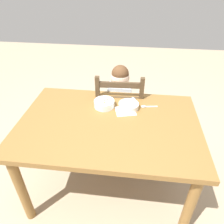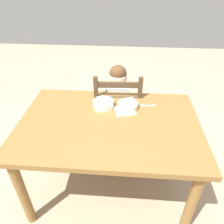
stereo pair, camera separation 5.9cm
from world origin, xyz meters
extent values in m
plane|color=tan|center=(0.00, 0.00, 0.00)|extent=(8.00, 8.00, 0.00)
cube|color=olive|center=(0.00, 0.00, 0.72)|extent=(1.34, 0.91, 0.04)
cylinder|color=olive|center=(-0.60, -0.38, 0.35)|extent=(0.07, 0.07, 0.70)
cylinder|color=olive|center=(0.60, -0.38, 0.35)|extent=(0.07, 0.07, 0.70)
cylinder|color=olive|center=(-0.60, 0.38, 0.35)|extent=(0.07, 0.07, 0.70)
cylinder|color=olive|center=(0.60, 0.38, 0.35)|extent=(0.07, 0.07, 0.70)
cube|color=#493723|center=(0.04, 0.55, 0.44)|extent=(0.44, 0.44, 0.02)
cube|color=#493723|center=(0.22, 0.75, 0.22)|extent=(0.04, 0.04, 0.43)
cube|color=#493723|center=(-0.16, 0.73, 0.22)|extent=(0.04, 0.04, 0.43)
cube|color=#493723|center=(0.24, 0.37, 0.22)|extent=(0.04, 0.04, 0.43)
cube|color=#493723|center=(-0.14, 0.35, 0.22)|extent=(0.04, 0.04, 0.43)
cube|color=#493723|center=(0.24, 0.37, 0.69)|extent=(0.04, 0.04, 0.48)
cube|color=#493723|center=(-0.14, 0.35, 0.69)|extent=(0.04, 0.04, 0.48)
cube|color=#493723|center=(0.05, 0.36, 0.86)|extent=(0.36, 0.04, 0.05)
cube|color=#493723|center=(0.05, 0.36, 0.72)|extent=(0.36, 0.04, 0.05)
cube|color=silver|center=(0.04, 0.52, 0.61)|extent=(0.22, 0.14, 0.32)
sphere|color=beige|center=(0.04, 0.52, 0.85)|extent=(0.17, 0.17, 0.17)
sphere|color=brown|center=(0.04, 0.52, 0.89)|extent=(0.16, 0.16, 0.16)
cylinder|color=#3F4C72|center=(-0.02, 0.40, 0.23)|extent=(0.07, 0.07, 0.45)
cylinder|color=#3F4C72|center=(0.09, 0.40, 0.23)|extent=(0.07, 0.07, 0.45)
cylinder|color=silver|center=(-0.09, 0.42, 0.69)|extent=(0.06, 0.24, 0.13)
cylinder|color=silver|center=(0.17, 0.42, 0.69)|extent=(0.06, 0.24, 0.13)
cylinder|color=white|center=(0.14, 0.20, 0.76)|extent=(0.16, 0.16, 0.05)
cylinder|color=white|center=(0.14, 0.20, 0.74)|extent=(0.07, 0.07, 0.01)
cylinder|color=#469031|center=(0.14, 0.20, 0.77)|extent=(0.13, 0.13, 0.03)
sphere|color=#3E8F27|center=(0.14, 0.19, 0.78)|extent=(0.01, 0.01, 0.01)
sphere|color=#3F9234|center=(0.14, 0.21, 0.78)|extent=(0.01, 0.01, 0.01)
sphere|color=#518A37|center=(0.17, 0.17, 0.78)|extent=(0.01, 0.01, 0.01)
sphere|color=#4A983E|center=(0.12, 0.18, 0.78)|extent=(0.01, 0.01, 0.01)
sphere|color=#43902F|center=(0.12, 0.20, 0.78)|extent=(0.01, 0.01, 0.01)
sphere|color=#3D8539|center=(0.11, 0.18, 0.78)|extent=(0.01, 0.01, 0.01)
cylinder|color=white|center=(-0.06, 0.20, 0.76)|extent=(0.17, 0.17, 0.06)
cylinder|color=white|center=(-0.06, 0.20, 0.74)|extent=(0.07, 0.07, 0.01)
cylinder|color=orange|center=(-0.06, 0.20, 0.77)|extent=(0.14, 0.14, 0.03)
cube|color=orange|center=(-0.06, 0.21, 0.79)|extent=(0.02, 0.02, 0.01)
cube|color=orange|center=(-0.05, 0.17, 0.79)|extent=(0.02, 0.02, 0.01)
cube|color=orange|center=(-0.04, 0.22, 0.79)|extent=(0.02, 0.02, 0.01)
cube|color=silver|center=(0.32, 0.25, 0.74)|extent=(0.10, 0.03, 0.00)
ellipsoid|color=silver|center=(0.26, 0.24, 0.74)|extent=(0.05, 0.04, 0.01)
cube|color=white|center=(0.11, 0.16, 0.74)|extent=(0.18, 0.17, 0.00)
camera|label=1|loc=(0.18, -1.25, 1.71)|focal=34.53mm
camera|label=2|loc=(0.12, -1.26, 1.71)|focal=34.53mm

